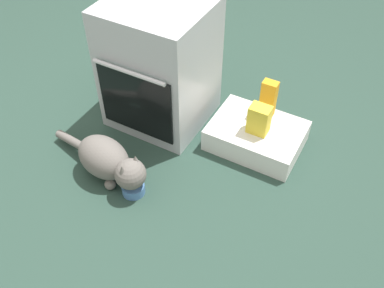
{
  "coord_description": "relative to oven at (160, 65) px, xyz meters",
  "views": [
    {
      "loc": [
        1.14,
        -1.35,
        1.9
      ],
      "look_at": [
        0.35,
        0.08,
        0.25
      ],
      "focal_mm": 40.47,
      "sensor_mm": 36.0,
      "label": 1
    }
  ],
  "objects": [
    {
      "name": "pantry_cabinet",
      "position": [
        0.64,
        0.04,
        -0.32
      ],
      "size": [
        0.54,
        0.4,
        0.15
      ],
      "primitive_type": "cube",
      "color": "white",
      "rests_on": "ground"
    },
    {
      "name": "cat",
      "position": [
        0.02,
        -0.6,
        -0.26
      ],
      "size": [
        0.72,
        0.29,
        0.25
      ],
      "rotation": [
        0.0,
        0.0,
        -0.19
      ],
      "color": "slate",
      "rests_on": "ground"
    },
    {
      "name": "snack_bag",
      "position": [
        0.66,
        0.0,
        -0.15
      ],
      "size": [
        0.12,
        0.09,
        0.18
      ],
      "primitive_type": "cube",
      "color": "yellow",
      "rests_on": "pantry_cabinet"
    },
    {
      "name": "oven",
      "position": [
        0.0,
        0.0,
        0.0
      ],
      "size": [
        0.57,
        0.59,
        0.79
      ],
      "color": "#B7BABF",
      "rests_on": "ground"
    },
    {
      "name": "ground",
      "position": [
        0.07,
        -0.45,
        -0.39
      ],
      "size": [
        8.0,
        8.0,
        0.0
      ],
      "primitive_type": "plane",
      "color": "#284238"
    },
    {
      "name": "food_bowl",
      "position": [
        0.2,
        -0.63,
        -0.36
      ],
      "size": [
        0.13,
        0.13,
        0.09
      ],
      "color": "#4C7AB7",
      "rests_on": "ground"
    },
    {
      "name": "juice_carton",
      "position": [
        0.64,
        0.17,
        -0.12
      ],
      "size": [
        0.09,
        0.06,
        0.24
      ],
      "primitive_type": "cube",
      "color": "orange",
      "rests_on": "pantry_cabinet"
    }
  ]
}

